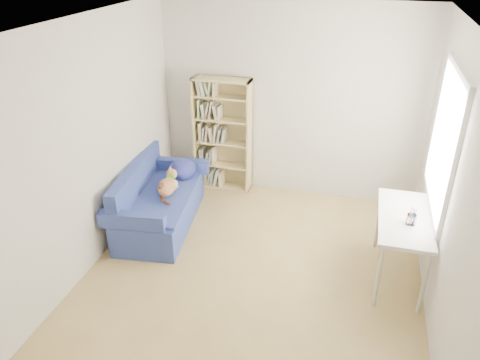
# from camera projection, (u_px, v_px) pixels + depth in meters

# --- Properties ---
(ground) EXTENTS (4.00, 4.00, 0.00)m
(ground) POSITION_uv_depth(u_px,v_px,m) (253.00, 274.00, 5.05)
(ground) COLOR #A4864A
(ground) RESTS_ON ground
(room_shell) EXTENTS (3.54, 4.04, 2.62)m
(room_shell) POSITION_uv_depth(u_px,v_px,m) (266.00, 132.00, 4.30)
(room_shell) COLOR silver
(room_shell) RESTS_ON ground
(sofa) EXTENTS (0.95, 1.68, 0.79)m
(sofa) POSITION_uv_depth(u_px,v_px,m) (159.00, 201.00, 5.84)
(sofa) COLOR navy
(sofa) RESTS_ON ground
(bookshelf) EXTENTS (0.80, 0.25, 1.60)m
(bookshelf) POSITION_uv_depth(u_px,v_px,m) (223.00, 139.00, 6.51)
(bookshelf) COLOR tan
(bookshelf) RESTS_ON ground
(desk) EXTENTS (0.52, 1.13, 0.75)m
(desk) POSITION_uv_depth(u_px,v_px,m) (404.00, 224.00, 4.71)
(desk) COLOR white
(desk) RESTS_ON ground
(pen_cup) EXTENTS (0.09, 0.09, 0.18)m
(pen_cup) POSITION_uv_depth(u_px,v_px,m) (411.00, 218.00, 4.52)
(pen_cup) COLOR white
(pen_cup) RESTS_ON desk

